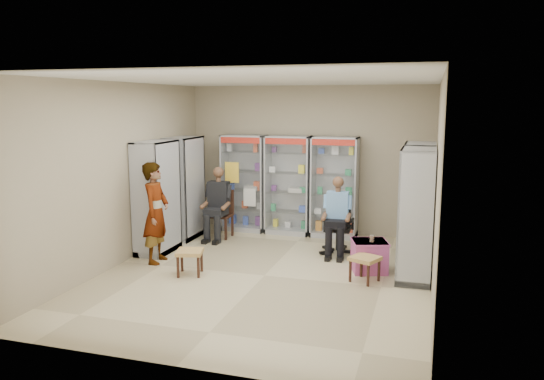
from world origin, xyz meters
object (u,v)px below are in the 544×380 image
(cabinet_back_mid, at_px, (288,185))
(cabinet_left_near, at_px, (157,197))
(seated_shopkeeper, at_px, (338,218))
(pink_trunk, at_px, (369,256))
(cabinet_back_left, at_px, (244,183))
(wooden_chair, at_px, (220,214))
(standing_man, at_px, (156,213))
(cabinet_back_right, at_px, (335,187))
(cabinet_right_far, at_px, (418,202))
(cabinet_right_near, at_px, (416,215))
(office_chair, at_px, (338,225))
(cabinet_left_far, at_px, (184,188))
(woven_stool_a, at_px, (365,269))
(woven_stool_b, at_px, (190,262))

(cabinet_back_mid, height_order, cabinet_left_near, same)
(seated_shopkeeper, distance_m, pink_trunk, 1.12)
(cabinet_back_left, height_order, cabinet_back_mid, same)
(wooden_chair, bearing_deg, standing_man, -102.28)
(cabinet_back_right, bearing_deg, cabinet_back_mid, 180.00)
(cabinet_right_far, bearing_deg, cabinet_left_near, 101.41)
(cabinet_right_near, distance_m, cabinet_left_near, 4.46)
(standing_man, bearing_deg, wooden_chair, -18.56)
(wooden_chair, bearing_deg, office_chair, -10.47)
(cabinet_left_far, bearing_deg, woven_stool_a, 66.66)
(cabinet_right_near, height_order, wooden_chair, cabinet_right_near)
(cabinet_back_left, xyz_separation_m, cabinet_back_mid, (0.95, 0.00, 0.00))
(cabinet_right_near, relative_size, cabinet_left_near, 1.00)
(standing_man, bearing_deg, office_chair, -70.11)
(cabinet_back_left, distance_m, standing_man, 2.65)
(cabinet_back_right, relative_size, woven_stool_a, 5.17)
(cabinet_back_right, xyz_separation_m, standing_man, (-2.55, -2.57, -0.15))
(pink_trunk, relative_size, woven_stool_b, 1.32)
(cabinet_left_near, distance_m, woven_stool_b, 1.68)
(cabinet_back_mid, xyz_separation_m, seated_shopkeeper, (1.23, -1.23, -0.35))
(cabinet_back_left, bearing_deg, woven_stool_a, -42.06)
(cabinet_right_far, relative_size, standing_man, 1.18)
(woven_stool_a, bearing_deg, seated_shopkeeper, 116.14)
(cabinet_right_near, bearing_deg, standing_man, 94.63)
(cabinet_left_far, distance_m, woven_stool_a, 4.17)
(cabinet_left_near, relative_size, woven_stool_a, 5.17)
(woven_stool_a, bearing_deg, wooden_chair, 149.38)
(cabinet_back_mid, distance_m, cabinet_left_near, 2.77)
(woven_stool_a, bearing_deg, cabinet_back_right, 109.97)
(cabinet_left_far, xyz_separation_m, pink_trunk, (3.77, -1.12, -0.75))
(cabinet_right_far, distance_m, office_chair, 1.44)
(office_chair, xyz_separation_m, standing_man, (-2.83, -1.39, 0.33))
(cabinet_left_near, xyz_separation_m, standing_man, (0.28, -0.54, -0.15))
(cabinet_back_mid, distance_m, cabinet_back_right, 0.95)
(cabinet_right_near, height_order, seated_shopkeeper, cabinet_right_near)
(cabinet_back_left, relative_size, seated_shopkeeper, 1.53)
(standing_man, bearing_deg, cabinet_back_mid, -38.21)
(pink_trunk, bearing_deg, woven_stool_a, -91.13)
(cabinet_right_near, height_order, woven_stool_b, cabinet_right_near)
(cabinet_back_right, distance_m, seated_shopkeeper, 1.31)
(woven_stool_b, bearing_deg, cabinet_right_near, 13.14)
(cabinet_right_near, relative_size, woven_stool_b, 5.08)
(cabinet_back_left, distance_m, cabinet_left_near, 2.23)
(wooden_chair, bearing_deg, seated_shopkeeper, -11.60)
(woven_stool_a, bearing_deg, cabinet_left_near, 172.10)
(wooden_chair, bearing_deg, woven_stool_a, -30.62)
(cabinet_back_mid, distance_m, seated_shopkeeper, 1.77)
(cabinet_right_near, bearing_deg, cabinet_back_left, 57.72)
(cabinet_back_mid, height_order, office_chair, cabinet_back_mid)
(cabinet_right_far, relative_size, woven_stool_a, 5.17)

